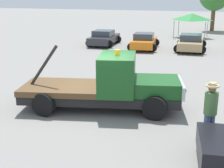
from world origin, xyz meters
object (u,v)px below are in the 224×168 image
(parked_car_charcoal, at_px, (104,38))
(parked_car_tan, at_px, (191,43))
(person_near_truck, at_px, (211,107))
(parked_car_orange, at_px, (144,41))
(tow_truck, at_px, (110,86))
(traffic_cone, at_px, (182,86))
(canopy_tent_green, at_px, (192,17))

(parked_car_charcoal, bearing_deg, parked_car_tan, -97.19)
(parked_car_charcoal, bearing_deg, person_near_truck, -154.17)
(parked_car_orange, distance_m, parked_car_tan, 3.79)
(tow_truck, xyz_separation_m, traffic_cone, (2.34, 3.28, -0.68))
(person_near_truck, height_order, parked_car_tan, person_near_truck)
(tow_truck, bearing_deg, parked_car_tan, 69.81)
(traffic_cone, bearing_deg, canopy_tent_green, 95.93)
(parked_car_orange, distance_m, traffic_cone, 12.03)
(person_near_truck, bearing_deg, tow_truck, 23.39)
(person_near_truck, xyz_separation_m, traffic_cone, (-1.53, 4.84, -0.84))
(parked_car_orange, height_order, parked_car_tan, same)
(parked_car_charcoal, xyz_separation_m, parked_car_tan, (7.67, -0.19, 0.00))
(parked_car_tan, bearing_deg, parked_car_orange, 94.76)
(person_near_truck, relative_size, canopy_tent_green, 0.59)
(tow_truck, height_order, traffic_cone, tow_truck)
(canopy_tent_green, bearing_deg, person_near_truck, -81.72)
(tow_truck, distance_m, traffic_cone, 4.08)
(parked_car_tan, distance_m, traffic_cone, 11.68)
(parked_car_charcoal, relative_size, canopy_tent_green, 1.46)
(parked_car_charcoal, distance_m, parked_car_tan, 7.67)
(tow_truck, relative_size, parked_car_tan, 1.41)
(tow_truck, xyz_separation_m, canopy_tent_green, (0.28, 23.12, 1.23))
(tow_truck, distance_m, person_near_truck, 4.18)
(tow_truck, bearing_deg, canopy_tent_green, 74.05)
(traffic_cone, bearing_deg, person_near_truck, -72.45)
(person_near_truck, xyz_separation_m, parked_car_charcoal, (-10.26, 16.65, -0.45))
(parked_car_charcoal, xyz_separation_m, canopy_tent_green, (6.66, 8.03, 1.51))
(person_near_truck, relative_size, parked_car_charcoal, 0.40)
(tow_truck, distance_m, canopy_tent_green, 23.15)
(person_near_truck, distance_m, traffic_cone, 5.15)
(person_near_truck, bearing_deg, traffic_cone, -27.07)
(tow_truck, bearing_deg, parked_car_charcoal, 97.67)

